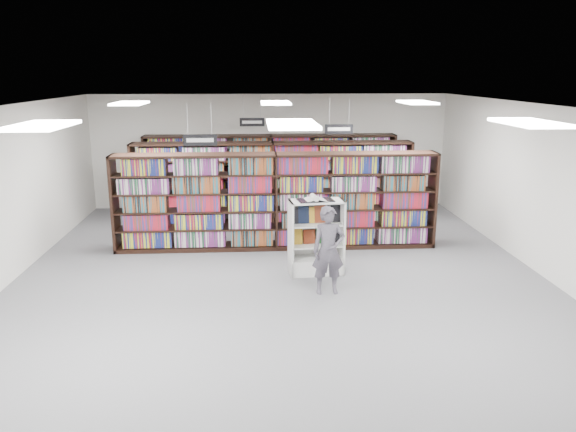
{
  "coord_description": "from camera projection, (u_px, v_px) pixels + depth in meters",
  "views": [
    {
      "loc": [
        -0.48,
        -9.92,
        3.77
      ],
      "look_at": [
        0.17,
        0.5,
        1.1
      ],
      "focal_mm": 35.0,
      "sensor_mm": 36.0,
      "label": 1
    }
  ],
  "objects": [
    {
      "name": "troffer_back_left",
      "position": [
        130.0,
        103.0,
        11.52
      ],
      "size": [
        0.6,
        1.2,
        0.04
      ],
      "primitive_type": "cube",
      "color": "white",
      "rests_on": "ceiling"
    },
    {
      "name": "endcap_display",
      "position": [
        316.0,
        248.0,
        10.82
      ],
      "size": [
        1.08,
        0.62,
        1.44
      ],
      "rotation": [
        0.0,
        0.0,
        0.1
      ],
      "color": "white",
      "rests_on": "floor"
    },
    {
      "name": "shopper",
      "position": [
        328.0,
        250.0,
        9.73
      ],
      "size": [
        0.59,
        0.4,
        1.56
      ],
      "primitive_type": "imported",
      "rotation": [
        0.0,
        0.0,
        0.04
      ],
      "color": "#504C57",
      "rests_on": "floor"
    },
    {
      "name": "wall_front",
      "position": [
        318.0,
        361.0,
        4.35
      ],
      "size": [
        10.0,
        0.1,
        3.2
      ],
      "primitive_type": "cube",
      "color": "silver",
      "rests_on": "ground"
    },
    {
      "name": "bookshelf_row_mid",
      "position": [
        273.0,
        184.0,
        14.16
      ],
      "size": [
        7.0,
        0.6,
        2.1
      ],
      "color": "black",
      "rests_on": "floor"
    },
    {
      "name": "troffer_back_right",
      "position": [
        417.0,
        102.0,
        11.88
      ],
      "size": [
        0.6,
        1.2,
        0.04
      ],
      "primitive_type": "cube",
      "color": "white",
      "rests_on": "ceiling"
    },
    {
      "name": "troffer_front_center",
      "position": [
        292.0,
        124.0,
        6.87
      ],
      "size": [
        0.6,
        1.2,
        0.04
      ],
      "primitive_type": "cube",
      "color": "white",
      "rests_on": "ceiling"
    },
    {
      "name": "aisle_sign_center",
      "position": [
        252.0,
        121.0,
        14.73
      ],
      "size": [
        0.65,
        0.02,
        0.8
      ],
      "color": "#B2B2B7",
      "rests_on": "ceiling"
    },
    {
      "name": "troffer_back_center",
      "position": [
        276.0,
        103.0,
        11.7
      ],
      "size": [
        0.6,
        1.2,
        0.04
      ],
      "primitive_type": "cube",
      "color": "white",
      "rests_on": "ceiling"
    },
    {
      "name": "aisle_sign_left",
      "position": [
        200.0,
        139.0,
        10.8
      ],
      "size": [
        0.65,
        0.02,
        0.8
      ],
      "color": "#B2B2B7",
      "rests_on": "ceiling"
    },
    {
      "name": "troffer_front_right",
      "position": [
        530.0,
        123.0,
        7.05
      ],
      "size": [
        0.6,
        1.2,
        0.04
      ],
      "primitive_type": "cube",
      "color": "white",
      "rests_on": "ceiling"
    },
    {
      "name": "open_book",
      "position": [
        315.0,
        199.0,
        10.52
      ],
      "size": [
        0.72,
        0.48,
        0.13
      ],
      "rotation": [
        0.0,
        0.0,
        0.15
      ],
      "color": "black",
      "rests_on": "endcap_display"
    },
    {
      "name": "troffer_front_left",
      "position": [
        41.0,
        126.0,
        6.69
      ],
      "size": [
        0.6,
        1.2,
        0.04
      ],
      "primitive_type": "cube",
      "color": "white",
      "rests_on": "ceiling"
    },
    {
      "name": "bookshelf_row_far",
      "position": [
        271.0,
        172.0,
        15.8
      ],
      "size": [
        7.0,
        0.6,
        2.1
      ],
      "color": "black",
      "rests_on": "floor"
    },
    {
      "name": "aisle_sign_right",
      "position": [
        339.0,
        128.0,
        12.91
      ],
      "size": [
        0.65,
        0.02,
        0.8
      ],
      "color": "#B2B2B7",
      "rests_on": "ceiling"
    },
    {
      "name": "wall_back",
      "position": [
        270.0,
        151.0,
        15.96
      ],
      "size": [
        10.0,
        0.1,
        3.2
      ],
      "primitive_type": "cube",
      "color": "silver",
      "rests_on": "ground"
    },
    {
      "name": "bookshelf_row_near",
      "position": [
        276.0,
        201.0,
        12.22
      ],
      "size": [
        7.0,
        0.6,
        2.1
      ],
      "color": "black",
      "rests_on": "floor"
    },
    {
      "name": "ceiling",
      "position": [
        280.0,
        107.0,
        9.76
      ],
      "size": [
        10.0,
        12.0,
        0.1
      ],
      "primitive_type": "cube",
      "color": "silver",
      "rests_on": "wall_back"
    },
    {
      "name": "wall_right",
      "position": [
        548.0,
        193.0,
        10.45
      ],
      "size": [
        0.1,
        12.0,
        3.2
      ],
      "primitive_type": "cube",
      "color": "silver",
      "rests_on": "ground"
    },
    {
      "name": "floor",
      "position": [
        281.0,
        279.0,
        10.55
      ],
      "size": [
        12.0,
        12.0,
        0.0
      ],
      "primitive_type": "plane",
      "color": "#54555A",
      "rests_on": "ground"
    }
  ]
}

